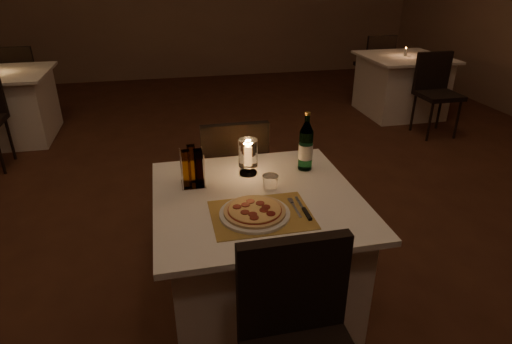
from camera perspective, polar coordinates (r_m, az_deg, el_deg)
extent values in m
cube|color=#4D2718|center=(3.08, -3.36, -9.29)|extent=(8.00, 10.00, 0.02)
cube|color=white|center=(2.31, 0.11, -11.55)|extent=(0.88, 0.88, 0.71)
cube|color=white|center=(2.11, 0.12, -3.54)|extent=(1.00, 1.00, 0.03)
cube|color=black|center=(1.64, 4.95, -14.98)|extent=(0.42, 0.05, 0.42)
cube|color=black|center=(2.93, -3.29, -0.53)|extent=(0.42, 0.42, 0.05)
cube|color=black|center=(2.66, -2.76, 2.17)|extent=(0.42, 0.05, 0.42)
cylinder|color=black|center=(3.21, -0.69, -2.76)|extent=(0.03, 0.03, 0.44)
cylinder|color=black|center=(3.17, -6.72, -3.37)|extent=(0.03, 0.03, 0.44)
cylinder|color=black|center=(2.93, 0.68, -5.88)|extent=(0.03, 0.03, 0.44)
cylinder|color=black|center=(2.88, -5.97, -6.61)|extent=(0.03, 0.03, 0.44)
cube|color=#B0893D|center=(1.94, 0.70, -5.71)|extent=(0.45, 0.34, 0.00)
cylinder|color=white|center=(1.93, -0.17, -5.58)|extent=(0.32, 0.32, 0.01)
cylinder|color=#D8B77F|center=(1.93, -0.17, -5.25)|extent=(0.28, 0.28, 0.01)
cylinder|color=maroon|center=(1.92, -0.17, -5.06)|extent=(0.24, 0.24, 0.00)
cylinder|color=#EACC7F|center=(1.92, -0.17, -4.97)|extent=(0.24, 0.24, 0.00)
cylinder|color=maroon|center=(1.93, 1.33, -4.69)|extent=(0.04, 0.04, 0.00)
cylinder|color=maroon|center=(1.96, 0.55, -4.18)|extent=(0.04, 0.04, 0.00)
cylinder|color=maroon|center=(1.97, -0.74, -3.93)|extent=(0.04, 0.04, 0.00)
cylinder|color=maroon|center=(1.95, -1.41, -4.39)|extent=(0.04, 0.04, 0.00)
cylinder|color=maroon|center=(1.93, -2.54, -4.65)|extent=(0.04, 0.04, 0.00)
cylinder|color=maroon|center=(1.89, -1.47, -5.38)|extent=(0.04, 0.04, 0.00)
cylinder|color=maroon|center=(1.88, -0.44, -5.65)|extent=(0.04, 0.04, 0.00)
cylinder|color=maroon|center=(1.85, -0.25, -6.10)|extent=(0.04, 0.04, 0.00)
cylinder|color=maroon|center=(1.88, 2.00, -5.56)|extent=(0.04, 0.04, 0.00)
cylinder|color=maroon|center=(1.91, 1.06, -5.08)|extent=(0.04, 0.04, 0.00)
cube|color=silver|center=(1.98, 5.37, -5.05)|extent=(0.01, 0.14, 0.00)
cube|color=silver|center=(2.05, 4.67, -3.86)|extent=(0.02, 0.05, 0.00)
cube|color=black|center=(1.95, 6.80, -5.56)|extent=(0.02, 0.10, 0.01)
cube|color=silver|center=(2.04, 5.81, -4.10)|extent=(0.01, 0.12, 0.00)
cylinder|color=#5BA976|center=(2.35, 6.63, 2.87)|extent=(0.08, 0.08, 0.22)
cylinder|color=#5BA976|center=(2.28, 6.86, 7.09)|extent=(0.03, 0.03, 0.04)
cylinder|color=gold|center=(2.27, 6.90, 7.74)|extent=(0.03, 0.03, 0.01)
cylinder|color=silver|center=(2.35, 6.62, 2.75)|extent=(0.08, 0.08, 0.08)
cylinder|color=white|center=(2.32, -1.05, -0.10)|extent=(0.10, 0.10, 0.01)
cylinder|color=white|center=(2.31, -1.05, 0.45)|extent=(0.02, 0.02, 0.04)
cylinder|color=white|center=(2.27, -1.07, 2.58)|extent=(0.10, 0.10, 0.15)
cylinder|color=white|center=(2.27, -1.07, 2.24)|extent=(0.03, 0.03, 0.11)
ellipsoid|color=orange|center=(2.25, -1.08, 3.84)|extent=(0.02, 0.02, 0.03)
cube|color=white|center=(2.22, -8.32, -1.64)|extent=(0.12, 0.12, 0.01)
cylinder|color=white|center=(2.13, -9.83, -0.23)|extent=(0.01, 0.01, 0.18)
cylinder|color=white|center=(2.14, -6.89, 0.05)|extent=(0.01, 0.01, 0.18)
cylinder|color=white|center=(2.23, -10.00, 0.99)|extent=(0.01, 0.01, 0.18)
cylinder|color=white|center=(2.24, -7.19, 1.25)|extent=(0.01, 0.01, 0.18)
cube|color=#BF8C33|center=(2.15, -9.22, 0.36)|extent=(0.04, 0.04, 0.20)
cube|color=#3F1E14|center=(2.15, -7.63, 0.51)|extent=(0.04, 0.04, 0.20)
cube|color=#BF8C33|center=(2.20, -8.56, 1.09)|extent=(0.04, 0.04, 0.20)
cube|color=white|center=(5.45, -30.27, 7.41)|extent=(0.88, 0.88, 0.71)
cylinder|color=black|center=(4.86, -29.94, 3.88)|extent=(0.03, 0.03, 0.44)
cube|color=black|center=(6.16, -28.54, 10.64)|extent=(0.42, 0.42, 0.05)
cube|color=black|center=(5.95, -29.44, 12.30)|extent=(0.42, 0.05, 0.42)
cylinder|color=black|center=(6.34, -26.24, 9.18)|extent=(0.03, 0.03, 0.44)
cylinder|color=black|center=(6.43, -29.19, 8.76)|extent=(0.03, 0.03, 0.44)
cylinder|color=black|center=(6.02, -26.88, 8.27)|extent=(0.03, 0.03, 0.44)
cylinder|color=black|center=(6.11, -29.97, 7.84)|extent=(0.03, 0.03, 0.44)
cube|color=white|center=(5.89, 18.68, 10.75)|extent=(0.88, 0.88, 0.71)
cube|color=white|center=(5.81, 19.20, 14.25)|extent=(1.00, 1.00, 0.03)
cube|color=black|center=(5.21, 23.17, 9.39)|extent=(0.42, 0.42, 0.05)
cube|color=black|center=(5.31, 22.49, 12.36)|extent=(0.42, 0.05, 0.42)
cylinder|color=black|center=(5.05, 22.16, 6.21)|extent=(0.03, 0.03, 0.44)
cylinder|color=black|center=(5.25, 25.26, 6.33)|extent=(0.03, 0.03, 0.44)
cylinder|color=black|center=(5.32, 20.20, 7.47)|extent=(0.03, 0.03, 0.44)
cylinder|color=black|center=(5.51, 23.23, 7.55)|extent=(0.03, 0.03, 0.44)
cube|color=black|center=(6.54, 15.31, 13.55)|extent=(0.42, 0.42, 0.05)
cube|color=black|center=(6.34, 16.32, 15.19)|extent=(0.42, 0.05, 0.42)
cylinder|color=black|center=(6.82, 15.73, 11.90)|extent=(0.03, 0.03, 0.44)
cylinder|color=black|center=(6.67, 13.08, 11.89)|extent=(0.03, 0.03, 0.44)
cylinder|color=black|center=(6.53, 17.09, 11.13)|extent=(0.03, 0.03, 0.44)
cylinder|color=black|center=(6.37, 14.35, 11.12)|extent=(0.03, 0.03, 0.44)
cylinder|color=white|center=(5.80, 19.29, 14.83)|extent=(0.03, 0.03, 0.09)
ellipsoid|color=orange|center=(5.79, 19.37, 15.33)|extent=(0.01, 0.01, 0.02)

